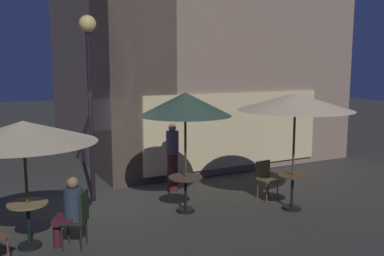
% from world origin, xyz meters
% --- Properties ---
extents(ground_plane, '(60.00, 60.00, 0.00)m').
position_xyz_m(ground_plane, '(0.00, 0.00, 0.00)').
color(ground_plane, '#393831').
extents(cafe_building, '(8.07, 8.43, 9.38)m').
position_xyz_m(cafe_building, '(3.73, 3.73, 4.68)').
color(cafe_building, gray).
rests_on(cafe_building, ground).
extents(street_lamp_near_corner, '(0.37, 0.37, 4.13)m').
position_xyz_m(street_lamp_near_corner, '(0.62, 0.49, 3.08)').
color(street_lamp_near_corner, black).
rests_on(street_lamp_near_corner, ground).
extents(cafe_table_0, '(0.72, 0.72, 0.76)m').
position_xyz_m(cafe_table_0, '(2.17, -1.11, 0.54)').
color(cafe_table_0, black).
rests_on(cafe_table_0, ground).
extents(cafe_table_1, '(0.67, 0.67, 0.78)m').
position_xyz_m(cafe_table_1, '(-0.98, -1.49, 0.54)').
color(cafe_table_1, black).
rests_on(cafe_table_1, ground).
extents(cafe_table_2, '(0.64, 0.64, 0.76)m').
position_xyz_m(cafe_table_2, '(4.26, -2.02, 0.51)').
color(cafe_table_2, black).
rests_on(cafe_table_2, ground).
extents(patio_umbrella_0, '(1.91, 1.91, 2.52)m').
position_xyz_m(patio_umbrella_0, '(2.17, -1.11, 2.27)').
color(patio_umbrella_0, black).
rests_on(patio_umbrella_0, ground).
extents(patio_umbrella_1, '(2.40, 2.40, 2.17)m').
position_xyz_m(patio_umbrella_1, '(-0.98, -1.49, 1.98)').
color(patio_umbrella_1, black).
rests_on(patio_umbrella_1, ground).
extents(patio_umbrella_2, '(2.41, 2.41, 2.50)m').
position_xyz_m(patio_umbrella_2, '(4.26, -2.02, 2.31)').
color(patio_umbrella_2, black).
rests_on(patio_umbrella_2, ground).
extents(cafe_chair_1, '(0.54, 0.54, 0.98)m').
position_xyz_m(cafe_chair_1, '(-0.22, -1.92, 0.58)').
color(cafe_chair_1, black).
rests_on(cafe_chair_1, ground).
extents(cafe_chair_2, '(0.42, 0.42, 0.87)m').
position_xyz_m(cafe_chair_2, '(4.21, -1.15, 0.53)').
color(cafe_chair_2, brown).
rests_on(cafe_chair_2, ground).
extents(patron_seated_0, '(0.52, 0.46, 1.24)m').
position_xyz_m(patron_seated_0, '(-0.35, -1.84, 0.70)').
color(patron_seated_0, '#461723').
rests_on(patron_seated_0, ground).
extents(patron_standing_1, '(0.31, 0.31, 1.67)m').
position_xyz_m(patron_standing_1, '(2.56, 0.40, 0.85)').
color(patron_standing_1, '#4D1D22').
rests_on(patron_standing_1, ground).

